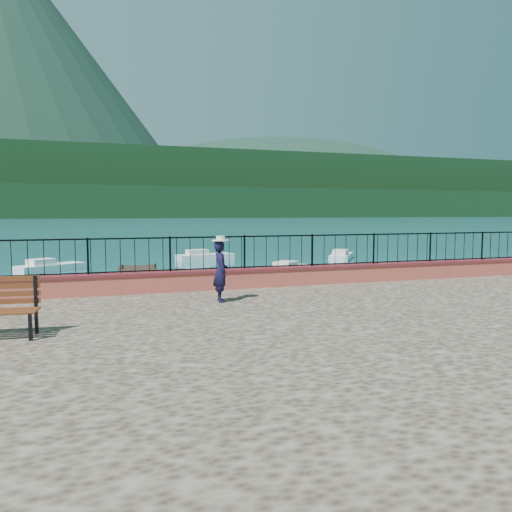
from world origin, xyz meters
TOP-DOWN VIEW (x-y plane):
  - ground at (0.00, 0.00)m, footprint 2000.00×2000.00m
  - parapet at (0.00, 3.70)m, footprint 28.00×0.46m
  - railing at (0.00, 3.70)m, footprint 27.00×0.05m
  - dock at (-2.00, 12.00)m, footprint 2.00×16.00m
  - far_forest at (0.00, 300.00)m, footprint 900.00×60.00m
  - foothills at (0.00, 360.00)m, footprint 900.00×120.00m
  - companion_hill at (220.00, 560.00)m, footprint 448.00×384.00m
  - person at (-1.56, 1.71)m, footprint 0.40×0.58m
  - hat at (-1.56, 1.71)m, footprint 0.44×0.44m
  - boat_1 at (3.15, 11.61)m, footprint 3.60×1.77m
  - boat_2 at (5.94, 15.06)m, footprint 3.60×3.39m
  - boat_3 at (-6.73, 20.85)m, footprint 3.93×3.18m
  - boat_4 at (3.38, 24.78)m, footprint 4.30×2.06m
  - boat_5 at (12.83, 21.84)m, footprint 3.32×3.92m

SIDE VIEW (x-z plane):
  - ground at x=0.00m, z-range 0.00..0.00m
  - companion_hill at x=220.00m, z-range -90.00..90.00m
  - dock at x=-2.00m, z-range 0.00..0.30m
  - boat_1 at x=3.15m, z-range 0.00..0.80m
  - boat_2 at x=5.94m, z-range 0.00..0.80m
  - boat_3 at x=-6.73m, z-range 0.00..0.80m
  - boat_4 at x=3.38m, z-range 0.00..0.80m
  - boat_5 at x=12.83m, z-range 0.00..0.80m
  - parapet at x=0.00m, z-range 1.20..1.78m
  - person at x=-1.56m, z-range 1.20..2.74m
  - railing at x=0.00m, z-range 1.78..2.73m
  - hat at x=-1.56m, z-range 2.74..2.86m
  - far_forest at x=0.00m, z-range 0.00..18.00m
  - foothills at x=0.00m, z-range 0.00..44.00m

